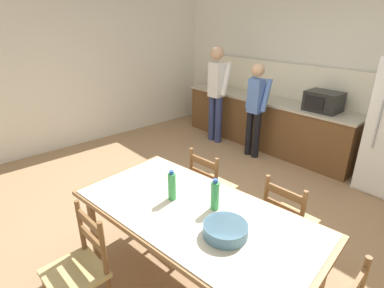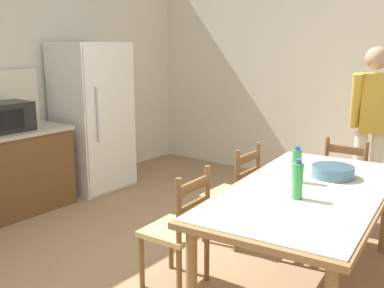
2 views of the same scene
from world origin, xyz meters
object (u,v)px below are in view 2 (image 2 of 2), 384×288
(dining_table, at_px, (308,198))
(bottle_off_centre, at_px, (297,165))
(serving_bowl, at_px, (333,171))
(chair_side_far_right, at_px, (234,195))
(chair_side_far_left, at_px, (179,230))
(person_by_table, at_px, (371,122))
(refrigerator, at_px, (93,117))
(bottle_near_centre, at_px, (298,181))
(chair_head_end, at_px, (347,184))
(microwave, at_px, (4,117))

(dining_table, distance_m, bottle_off_centre, 0.26)
(serving_bowl, height_order, chair_side_far_right, chair_side_far_right)
(bottle_off_centre, distance_m, serving_bowl, 0.34)
(chair_side_far_left, bearing_deg, person_by_table, 162.11)
(chair_side_far_left, bearing_deg, chair_side_far_right, -177.21)
(refrigerator, relative_size, serving_bowl, 5.60)
(bottle_near_centre, relative_size, serving_bowl, 0.84)
(chair_head_end, xyz_separation_m, person_by_table, (0.56, -0.02, 0.54))
(chair_side_far_left, height_order, person_by_table, person_by_table)
(bottle_near_centre, bearing_deg, serving_bowl, -0.69)
(bottle_off_centre, distance_m, chair_side_far_right, 0.89)
(dining_table, height_order, chair_head_end, chair_head_end)
(serving_bowl, relative_size, chair_side_far_right, 0.35)
(bottle_off_centre, distance_m, chair_side_far_left, 0.99)
(bottle_near_centre, distance_m, chair_side_far_right, 1.17)
(chair_head_end, bearing_deg, dining_table, 93.40)
(serving_bowl, relative_size, chair_head_end, 0.35)
(serving_bowl, xyz_separation_m, chair_head_end, (0.94, 0.19, -0.38))
(chair_side_far_left, relative_size, chair_side_far_right, 1.00)
(refrigerator, bearing_deg, microwave, 179.04)
(microwave, relative_size, dining_table, 0.23)
(refrigerator, distance_m, dining_table, 3.15)
(refrigerator, height_order, person_by_table, refrigerator)
(microwave, xyz_separation_m, chair_head_end, (1.81, -2.95, -0.60))
(microwave, relative_size, bottle_off_centre, 1.85)
(bottle_off_centre, bearing_deg, refrigerator, 79.50)
(bottle_near_centre, xyz_separation_m, chair_side_far_left, (-0.30, 0.77, -0.46))
(refrigerator, xyz_separation_m, chair_head_end, (0.68, -2.93, -0.45))
(refrigerator, height_order, chair_side_far_right, refrigerator)
(refrigerator, height_order, bottle_near_centre, refrigerator)
(dining_table, height_order, serving_bowl, serving_bowl)
(microwave, distance_m, chair_side_far_left, 2.42)
(refrigerator, xyz_separation_m, bottle_off_centre, (-0.54, -2.94, 0.00))
(serving_bowl, bearing_deg, refrigerator, 85.09)
(refrigerator, relative_size, dining_table, 0.83)
(microwave, bearing_deg, bottle_off_centre, -78.77)
(dining_table, xyz_separation_m, chair_side_far_left, (-0.55, 0.75, -0.26))
(microwave, height_order, bottle_near_centre, microwave)
(dining_table, bearing_deg, bottle_off_centre, 57.69)
(bottle_off_centre, bearing_deg, chair_head_end, 0.52)
(refrigerator, distance_m, chair_head_end, 3.04)
(microwave, relative_size, chair_side_far_left, 0.55)
(chair_side_far_left, bearing_deg, chair_head_end, 158.56)
(refrigerator, distance_m, bottle_off_centre, 2.99)
(refrigerator, bearing_deg, bottle_off_centre, -100.50)
(dining_table, xyz_separation_m, serving_bowl, (0.36, -0.04, 0.12))
(bottle_off_centre, bearing_deg, chair_side_far_right, 68.67)
(serving_bowl, relative_size, chair_side_far_left, 0.35)
(refrigerator, xyz_separation_m, chair_side_far_right, (-0.27, -2.23, -0.45))
(bottle_near_centre, xyz_separation_m, chair_side_far_right, (0.62, 0.88, -0.46))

